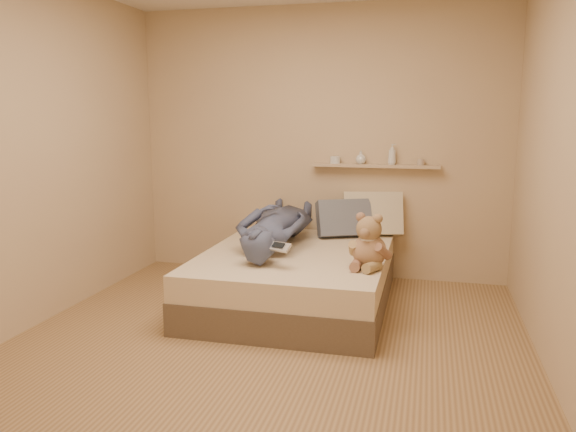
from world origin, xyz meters
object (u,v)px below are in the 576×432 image
(dark_plush, at_px, (262,227))
(wall_shelf, at_px, (375,166))
(game_console, at_px, (279,247))
(teddy_bear, at_px, (369,246))
(bed, at_px, (296,278))
(pillow_cream, at_px, (373,214))
(person, at_px, (275,224))
(pillow_grey, at_px, (344,219))

(dark_plush, bearing_deg, wall_shelf, 30.28)
(game_console, xyz_separation_m, wall_shelf, (0.55, 1.45, 0.49))
(game_console, height_order, wall_shelf, wall_shelf)
(dark_plush, bearing_deg, game_console, -66.22)
(teddy_bear, bearing_deg, game_console, -165.54)
(bed, distance_m, pillow_cream, 1.08)
(bed, xyz_separation_m, wall_shelf, (0.55, 0.91, 0.88))
(pillow_cream, relative_size, person, 0.35)
(teddy_bear, xyz_separation_m, person, (-0.86, 0.55, 0.02))
(dark_plush, relative_size, person, 0.17)
(teddy_bear, relative_size, pillow_cream, 0.76)
(bed, distance_m, wall_shelf, 1.38)
(wall_shelf, bearing_deg, bed, -121.18)
(bed, distance_m, person, 0.50)
(game_console, distance_m, dark_plush, 0.98)
(bed, relative_size, teddy_bear, 4.53)
(person, bearing_deg, teddy_bear, 144.69)
(teddy_bear, bearing_deg, person, 147.66)
(dark_plush, relative_size, wall_shelf, 0.23)
(bed, relative_size, person, 1.21)
(person, bearing_deg, game_console, 104.33)
(bed, bearing_deg, pillow_grey, 66.81)
(game_console, height_order, pillow_cream, pillow_cream)
(wall_shelf, bearing_deg, person, -136.63)
(teddy_bear, bearing_deg, pillow_grey, 107.83)
(bed, xyz_separation_m, person, (-0.23, 0.18, 0.41))
(game_console, bearing_deg, person, 107.30)
(person, xyz_separation_m, wall_shelf, (0.78, 0.73, 0.46))
(teddy_bear, distance_m, wall_shelf, 1.37)
(game_console, height_order, dark_plush, dark_plush)
(bed, relative_size, pillow_grey, 3.80)
(teddy_bear, relative_size, person, 0.27)
(teddy_bear, distance_m, pillow_grey, 1.12)
(game_console, distance_m, pillow_grey, 1.26)
(game_console, height_order, teddy_bear, teddy_bear)
(bed, relative_size, game_console, 9.44)
(game_console, distance_m, wall_shelf, 1.62)
(game_console, bearing_deg, dark_plush, 113.78)
(teddy_bear, height_order, pillow_grey, teddy_bear)
(bed, xyz_separation_m, dark_plush, (-0.40, 0.36, 0.34))
(teddy_bear, xyz_separation_m, dark_plush, (-1.04, 0.73, -0.06))
(bed, xyz_separation_m, game_console, (-0.00, -0.54, 0.39))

